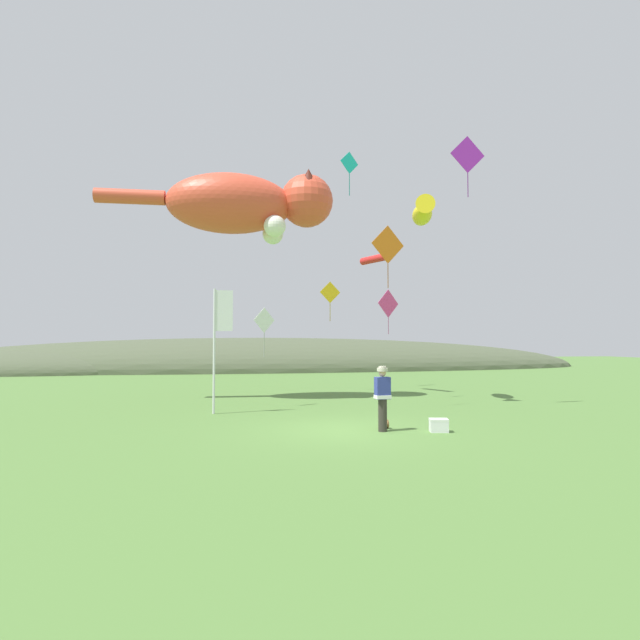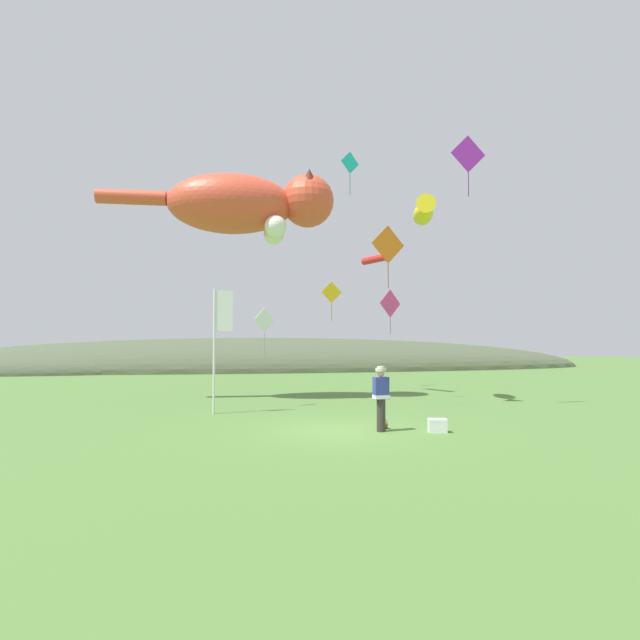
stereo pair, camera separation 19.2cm
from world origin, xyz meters
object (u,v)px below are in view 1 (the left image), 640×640
at_px(kite_diamond_gold, 330,293).
at_px(kite_diamond_orange, 388,245).
at_px(kite_diamond_teal, 349,163).
at_px(kite_giant_cat, 247,205).
at_px(kite_diamond_pink, 388,304).
at_px(kite_fish_windsock, 423,213).
at_px(kite_diamond_violet, 468,155).
at_px(picnic_cooler, 439,425).
at_px(kite_spool, 385,424).
at_px(kite_tube_streamer, 376,259).
at_px(festival_banner_pole, 219,332).
at_px(kite_diamond_white, 264,321).
at_px(festival_attendant, 383,396).

height_order(kite_diamond_gold, kite_diamond_orange, kite_diamond_orange).
bearing_deg(kite_diamond_teal, kite_giant_cat, 156.85).
bearing_deg(kite_diamond_orange, kite_diamond_pink, 71.32).
relative_size(kite_fish_windsock, kite_diamond_gold, 1.49).
bearing_deg(kite_diamond_violet, picnic_cooler, -127.03).
bearing_deg(kite_diamond_orange, kite_spool, -110.24).
distance_m(kite_spool, kite_tube_streamer, 11.51).
relative_size(kite_spool, kite_diamond_pink, 0.11).
distance_m(kite_diamond_orange, kite_diamond_teal, 4.40).
xyz_separation_m(kite_diamond_gold, kite_diamond_teal, (-0.18, -4.63, 4.86)).
xyz_separation_m(kite_tube_streamer, kite_diamond_gold, (-1.96, 1.30, -1.55)).
distance_m(picnic_cooler, kite_diamond_pink, 14.19).
relative_size(kite_giant_cat, kite_diamond_orange, 4.26).
xyz_separation_m(picnic_cooler, kite_diamond_violet, (3.08, 4.08, 9.20)).
xyz_separation_m(festival_banner_pole, kite_diamond_white, (1.65, 1.39, 0.44)).
xyz_separation_m(kite_diamond_gold, kite_diamond_orange, (0.73, -6.77, 1.12)).
height_order(kite_spool, kite_diamond_violet, kite_diamond_violet).
xyz_separation_m(festival_attendant, kite_diamond_orange, (1.60, 4.20, 5.04)).
relative_size(festival_attendant, kite_diamond_teal, 0.98).
height_order(kite_spool, kite_diamond_orange, kite_diamond_orange).
distance_m(festival_attendant, picnic_cooler, 1.70).
distance_m(kite_tube_streamer, kite_diamond_teal, 5.16).
height_order(kite_fish_windsock, kite_diamond_white, kite_fish_windsock).
bearing_deg(kite_giant_cat, picnic_cooler, -60.20).
xyz_separation_m(kite_spool, kite_giant_cat, (-3.57, 7.67, 8.16)).
distance_m(festival_banner_pole, kite_diamond_violet, 11.16).
bearing_deg(kite_fish_windsock, kite_diamond_pink, 83.49).
xyz_separation_m(festival_attendant, kite_diamond_teal, (0.69, 6.34, 8.78)).
bearing_deg(festival_banner_pole, kite_fish_windsock, 12.48).
bearing_deg(kite_diamond_teal, festival_attendant, -96.24).
bearing_deg(kite_diamond_orange, festival_attendant, -110.81).
bearing_deg(kite_diamond_orange, picnic_cooler, -91.64).
bearing_deg(kite_diamond_violet, kite_fish_windsock, 109.18).
xyz_separation_m(kite_diamond_pink, kite_diamond_white, (-7.30, -7.16, -1.29)).
relative_size(festival_banner_pole, kite_diamond_orange, 1.84).
xyz_separation_m(festival_banner_pole, kite_diamond_violet, (9.00, -0.53, 6.58)).
height_order(kite_diamond_pink, kite_diamond_gold, kite_diamond_gold).
height_order(festival_attendant, kite_diamond_teal, kite_diamond_teal).
height_order(kite_spool, kite_diamond_teal, kite_diamond_teal).
bearing_deg(kite_diamond_teal, kite_diamond_white, -168.51).
distance_m(kite_spool, kite_diamond_orange, 7.13).
distance_m(picnic_cooler, kite_fish_windsock, 10.20).
distance_m(kite_spool, kite_diamond_gold, 11.60).
bearing_deg(kite_giant_cat, kite_tube_streamer, 14.34).
xyz_separation_m(kite_tube_streamer, kite_diamond_teal, (-2.14, -3.33, 3.31)).
xyz_separation_m(festival_attendant, kite_diamond_white, (-2.80, 5.63, 2.28)).
bearing_deg(kite_spool, kite_diamond_gold, 86.36).
xyz_separation_m(kite_diamond_pink, kite_diamond_teal, (-3.81, -6.45, 5.22)).
bearing_deg(kite_diamond_gold, kite_diamond_white, -124.49).
bearing_deg(picnic_cooler, kite_fish_windsock, 70.57).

